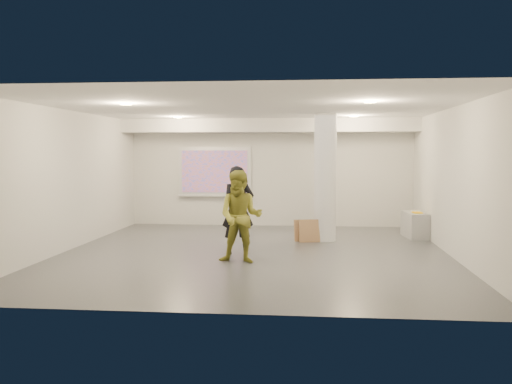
# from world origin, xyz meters

# --- Properties ---
(floor) EXTENTS (8.00, 9.00, 0.01)m
(floor) POSITION_xyz_m (0.00, 0.00, 0.00)
(floor) COLOR #3C3F44
(floor) RESTS_ON ground
(ceiling) EXTENTS (8.00, 9.00, 0.01)m
(ceiling) POSITION_xyz_m (0.00, 0.00, 3.00)
(ceiling) COLOR white
(ceiling) RESTS_ON floor
(wall_back) EXTENTS (8.00, 0.01, 3.00)m
(wall_back) POSITION_xyz_m (0.00, 4.50, 1.50)
(wall_back) COLOR silver
(wall_back) RESTS_ON floor
(wall_front) EXTENTS (8.00, 0.01, 3.00)m
(wall_front) POSITION_xyz_m (0.00, -4.50, 1.50)
(wall_front) COLOR silver
(wall_front) RESTS_ON floor
(wall_left) EXTENTS (0.01, 9.00, 3.00)m
(wall_left) POSITION_xyz_m (-4.00, 0.00, 1.50)
(wall_left) COLOR silver
(wall_left) RESTS_ON floor
(wall_right) EXTENTS (0.01, 9.00, 3.00)m
(wall_right) POSITION_xyz_m (4.00, 0.00, 1.50)
(wall_right) COLOR silver
(wall_right) RESTS_ON floor
(soffit_band) EXTENTS (8.00, 1.10, 0.36)m
(soffit_band) POSITION_xyz_m (0.00, 3.95, 2.82)
(soffit_band) COLOR silver
(soffit_band) RESTS_ON ceiling
(downlight_nw) EXTENTS (0.22, 0.22, 0.02)m
(downlight_nw) POSITION_xyz_m (-2.20, 2.50, 2.98)
(downlight_nw) COLOR #ECE888
(downlight_nw) RESTS_ON ceiling
(downlight_ne) EXTENTS (0.22, 0.22, 0.02)m
(downlight_ne) POSITION_xyz_m (2.20, 2.50, 2.98)
(downlight_ne) COLOR #ECE888
(downlight_ne) RESTS_ON ceiling
(downlight_sw) EXTENTS (0.22, 0.22, 0.02)m
(downlight_sw) POSITION_xyz_m (-2.20, -1.50, 2.98)
(downlight_sw) COLOR #ECE888
(downlight_sw) RESTS_ON ceiling
(downlight_se) EXTENTS (0.22, 0.22, 0.02)m
(downlight_se) POSITION_xyz_m (2.20, -1.50, 2.98)
(downlight_se) COLOR #ECE888
(downlight_se) RESTS_ON ceiling
(column) EXTENTS (0.52, 0.52, 3.00)m
(column) POSITION_xyz_m (1.50, 1.80, 1.50)
(column) COLOR silver
(column) RESTS_ON floor
(projection_screen) EXTENTS (2.10, 0.13, 1.42)m
(projection_screen) POSITION_xyz_m (-1.60, 4.45, 1.53)
(projection_screen) COLOR silver
(projection_screen) RESTS_ON wall_back
(credenza) EXTENTS (0.54, 1.10, 0.62)m
(credenza) POSITION_xyz_m (3.72, 2.54, 0.31)
(credenza) COLOR gray
(credenza) RESTS_ON floor
(papers_stack) EXTENTS (0.28, 0.33, 0.02)m
(papers_stack) POSITION_xyz_m (3.75, 2.72, 0.63)
(papers_stack) COLOR silver
(papers_stack) RESTS_ON credenza
(postit_pad) EXTENTS (0.23, 0.29, 0.03)m
(postit_pad) POSITION_xyz_m (3.75, 2.41, 0.63)
(postit_pad) COLOR #FFC202
(postit_pad) RESTS_ON credenza
(cardboard_back) EXTENTS (0.50, 0.20, 0.53)m
(cardboard_back) POSITION_xyz_m (1.14, 1.54, 0.27)
(cardboard_back) COLOR #9A724A
(cardboard_back) RESTS_ON floor
(cardboard_front) EXTENTS (0.49, 0.25, 0.51)m
(cardboard_front) POSITION_xyz_m (1.01, 1.68, 0.26)
(cardboard_front) COLOR #9A724A
(cardboard_front) RESTS_ON floor
(woman) EXTENTS (0.74, 0.57, 1.81)m
(woman) POSITION_xyz_m (-0.33, -0.05, 0.91)
(woman) COLOR black
(woman) RESTS_ON floor
(man) EXTENTS (0.90, 0.72, 1.76)m
(man) POSITION_xyz_m (-0.15, -1.06, 0.88)
(man) COLOR olive
(man) RESTS_ON floor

